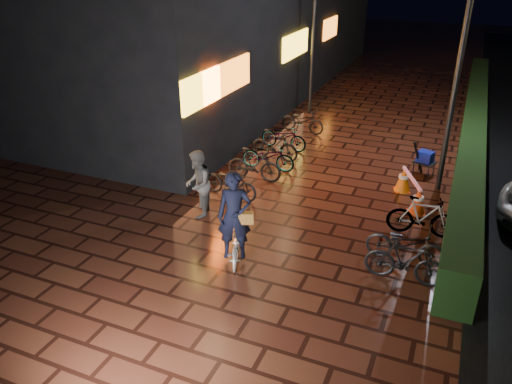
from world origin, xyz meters
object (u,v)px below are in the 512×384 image
at_px(cyclist, 235,229).
at_px(cart_assembly, 425,158).
at_px(traffic_barrier, 410,189).
at_px(bystander_person, 198,184).

height_order(cyclist, cart_assembly, cyclist).
relative_size(cyclist, traffic_barrier, 1.22).
distance_m(bystander_person, cart_assembly, 6.64).
bearing_deg(traffic_barrier, cyclist, -125.35).
xyz_separation_m(bystander_person, traffic_barrier, (4.64, 2.77, -0.49)).
height_order(bystander_person, traffic_barrier, bystander_person).
bearing_deg(bystander_person, cart_assembly, 115.08).
distance_m(traffic_barrier, cart_assembly, 1.86).
relative_size(bystander_person, traffic_barrier, 1.01).
bearing_deg(cyclist, bystander_person, 139.05).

